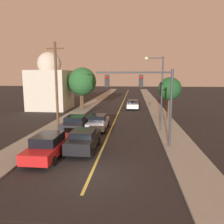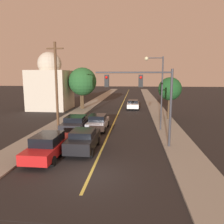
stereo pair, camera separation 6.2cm
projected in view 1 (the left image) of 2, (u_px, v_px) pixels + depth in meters
ground_plane at (90, 176)px, 11.76m from camera, size 200.00×200.00×0.00m
road_surface at (124, 101)px, 47.08m from camera, size 9.09×80.00×0.01m
sidewalk_left at (97, 100)px, 47.66m from camera, size 2.50×80.00×0.12m
sidewalk_right at (151, 101)px, 46.49m from camera, size 2.50×80.00×0.12m
car_near_lane_front at (84, 140)px, 15.62m from camera, size 1.91×4.27×1.53m
car_near_lane_second at (98, 122)px, 21.70m from camera, size 1.87×4.28×1.53m
car_outer_lane_front at (49, 145)px, 14.43m from camera, size 1.91×5.06×1.56m
car_outer_lane_second at (76, 123)px, 21.11m from camera, size 2.12×4.86×1.51m
car_far_oncoming at (133, 104)px, 35.36m from camera, size 1.91×4.78×1.41m
traffic_signal_mast at (145, 91)px, 15.87m from camera, size 5.60×0.42×5.69m
streetlamp_right at (158, 83)px, 20.74m from camera, size 1.79×0.36×6.99m
utility_pole_left at (56, 85)px, 20.84m from camera, size 1.60×0.24×8.31m
tree_left_near at (81, 79)px, 34.25m from camera, size 3.32×3.32×6.36m
tree_left_far at (82, 82)px, 34.14m from camera, size 4.36×4.36×6.48m
tree_right_near at (170, 89)px, 26.14m from camera, size 2.76×2.76×5.03m
domed_building_left at (50, 85)px, 34.57m from camera, size 5.96×5.96×8.99m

